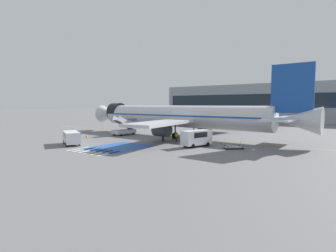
% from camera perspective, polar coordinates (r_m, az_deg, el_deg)
% --- Properties ---
extents(ground_plane, '(600.00, 600.00, 0.00)m').
position_cam_1_polar(ground_plane, '(50.08, 3.12, -2.19)').
color(ground_plane, slate).
extents(apron_leadline_yellow, '(79.11, 3.59, 0.01)m').
position_cam_1_polar(apron_leadline_yellow, '(49.50, 2.09, -2.27)').
color(apron_leadline_yellow, gold).
rests_on(apron_leadline_yellow, ground_plane).
extents(apron_stand_patch_blue, '(6.84, 8.30, 0.01)m').
position_cam_1_polar(apron_stand_patch_blue, '(37.71, -10.57, -4.55)').
color(apron_stand_patch_blue, '#2856A8').
rests_on(apron_stand_patch_blue, ground_plane).
extents(apron_walkway_bar_0, '(0.44, 3.60, 0.01)m').
position_cam_1_polar(apron_walkway_bar_0, '(37.80, -18.88, -4.71)').
color(apron_walkway_bar_0, silver).
rests_on(apron_walkway_bar_0, ground_plane).
extents(apron_walkway_bar_1, '(0.44, 3.60, 0.01)m').
position_cam_1_polar(apron_walkway_bar_1, '(36.85, -17.77, -4.92)').
color(apron_walkway_bar_1, silver).
rests_on(apron_walkway_bar_1, ground_plane).
extents(apron_walkway_bar_2, '(0.44, 3.60, 0.01)m').
position_cam_1_polar(apron_walkway_bar_2, '(35.92, -16.60, -5.14)').
color(apron_walkway_bar_2, silver).
rests_on(apron_walkway_bar_2, ground_plane).
extents(apron_walkway_bar_3, '(0.44, 3.60, 0.01)m').
position_cam_1_polar(apron_walkway_bar_3, '(35.00, -15.37, -5.36)').
color(apron_walkway_bar_3, silver).
rests_on(apron_walkway_bar_3, ground_plane).
extents(apron_walkway_bar_4, '(0.44, 3.60, 0.01)m').
position_cam_1_polar(apron_walkway_bar_4, '(34.10, -14.07, -5.60)').
color(apron_walkway_bar_4, silver).
rests_on(apron_walkway_bar_4, ground_plane).
extents(apron_walkway_bar_5, '(0.44, 3.60, 0.01)m').
position_cam_1_polar(apron_walkway_bar_5, '(33.22, -12.70, -5.85)').
color(apron_walkway_bar_5, silver).
rests_on(apron_walkway_bar_5, ground_plane).
extents(airliner, '(45.80, 32.79, 11.77)m').
position_cam_1_polar(airliner, '(48.83, 2.70, 2.11)').
color(airliner, silver).
rests_on(airliner, ground_plane).
extents(boarding_stairs_forward, '(2.40, 5.31, 3.88)m').
position_cam_1_polar(boarding_stairs_forward, '(52.29, -9.53, -0.89)').
color(boarding_stairs_forward, '#ADB2BA').
rests_on(boarding_stairs_forward, ground_plane).
extents(fuel_tanker, '(8.91, 3.01, 3.33)m').
position_cam_1_polar(fuel_tanker, '(66.63, 18.96, 0.73)').
color(fuel_tanker, '#38383D').
rests_on(fuel_tanker, ground_plane).
extents(service_van_0, '(5.43, 4.13, 1.96)m').
position_cam_1_polar(service_van_0, '(41.89, -20.30, -2.21)').
color(service_van_0, silver).
rests_on(service_van_0, ground_plane).
extents(service_van_1, '(3.13, 4.91, 2.34)m').
position_cam_1_polar(service_van_1, '(37.54, 6.23, -2.41)').
color(service_van_1, silver).
rests_on(service_van_1, ground_plane).
extents(baggage_cart, '(2.96, 2.81, 0.87)m').
position_cam_1_polar(baggage_cart, '(36.86, 14.12, -4.43)').
color(baggage_cart, gray).
rests_on(baggage_cart, ground_plane).
extents(ground_crew_0, '(0.45, 0.28, 1.60)m').
position_cam_1_polar(ground_crew_0, '(42.71, 1.84, -2.16)').
color(ground_crew_0, '#2D2D33').
rests_on(ground_crew_0, ground_plane).
extents(ground_crew_1, '(0.47, 0.46, 1.70)m').
position_cam_1_polar(ground_crew_1, '(43.15, -1.09, -2.00)').
color(ground_crew_1, black).
rests_on(ground_crew_1, ground_plane).
extents(traffic_cone_0, '(0.45, 0.45, 0.50)m').
position_cam_1_polar(traffic_cone_0, '(50.44, -17.28, -2.06)').
color(traffic_cone_0, orange).
rests_on(traffic_cone_0, ground_plane).
extents(terminal_building, '(91.47, 12.10, 13.30)m').
position_cam_1_polar(terminal_building, '(101.24, 24.28, 4.67)').
color(terminal_building, '#89939E').
rests_on(terminal_building, ground_plane).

